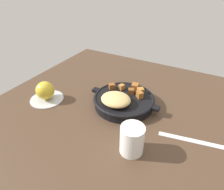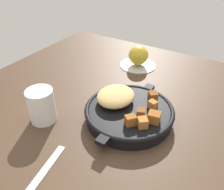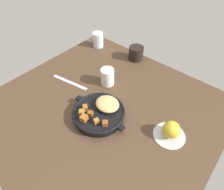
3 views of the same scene
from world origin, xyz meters
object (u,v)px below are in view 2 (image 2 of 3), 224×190
(butter_knife, at_px, (33,185))
(white_creamer_pitcher, at_px, (42,106))
(cast_iron_skillet, at_px, (128,111))
(red_apple, at_px, (138,55))

(butter_knife, bearing_deg, white_creamer_pitcher, 28.15)
(cast_iron_skillet, height_order, butter_knife, cast_iron_skillet)
(cast_iron_skillet, height_order, red_apple, red_apple)
(cast_iron_skillet, height_order, white_creamer_pitcher, white_creamer_pitcher)
(red_apple, bearing_deg, cast_iron_skillet, -158.81)
(cast_iron_skillet, relative_size, red_apple, 3.84)
(cast_iron_skillet, distance_m, red_apple, 0.30)
(cast_iron_skillet, bearing_deg, red_apple, 21.19)
(cast_iron_skillet, distance_m, butter_knife, 0.27)
(white_creamer_pitcher, bearing_deg, butter_knife, -141.29)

